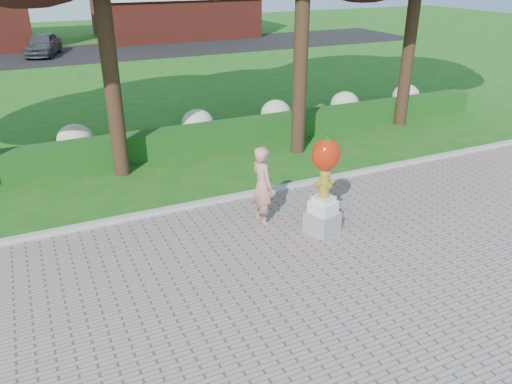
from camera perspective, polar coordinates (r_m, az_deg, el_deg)
ground at (r=10.37m, az=2.76°, el=-7.70°), size 100.00×100.00×0.00m
curb at (r=12.72m, az=-3.50°, el=-0.82°), size 40.00×0.18×0.15m
lawn_hedge at (r=16.13m, az=-8.86°, el=5.82°), size 24.00×0.70×0.80m
hydrangea_row at (r=17.15m, az=-8.04°, el=7.55°), size 20.10×1.10×0.99m
street at (r=36.37m, az=-18.86°, el=14.75°), size 50.00×8.00×0.02m
hydrant_sculpture at (r=10.83m, az=7.84°, el=1.05°), size 0.78×0.78×2.28m
woman at (r=11.28m, az=0.72°, el=0.76°), size 0.52×0.72×1.86m
parked_car at (r=36.33m, az=-23.18°, el=15.27°), size 2.89×4.53×1.44m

